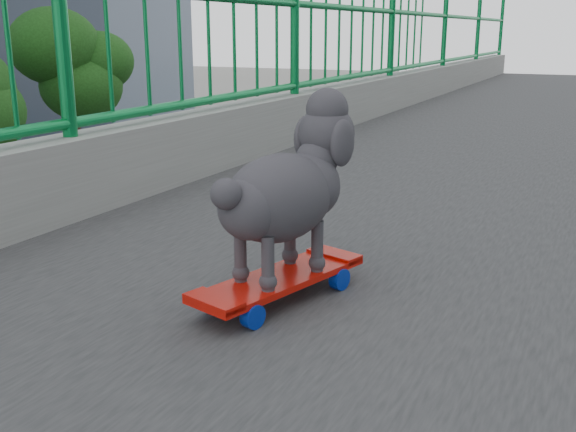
{
  "coord_description": "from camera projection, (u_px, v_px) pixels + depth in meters",
  "views": [
    {
      "loc": [
        0.46,
        0.06,
        7.69
      ],
      "look_at": [
        -0.28,
        1.6,
        7.22
      ],
      "focal_mm": 42.0,
      "sensor_mm": 36.0,
      "label": 1
    }
  ],
  "objects": [
    {
      "name": "poodle",
      "position": [
        287.0,
        188.0,
        1.72
      ],
      "size": [
        0.3,
        0.5,
        0.43
      ],
      "rotation": [
        0.0,
        0.0,
        -0.28
      ],
      "color": "#312F34",
      "rests_on": "skateboard"
    },
    {
      "name": "skateboard",
      "position": [
        280.0,
        282.0,
        1.77
      ],
      "size": [
        0.29,
        0.55,
        0.07
      ],
      "rotation": [
        0.0,
        0.0,
        -0.28
      ],
      "color": "red",
      "rests_on": "footbridge"
    }
  ]
}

